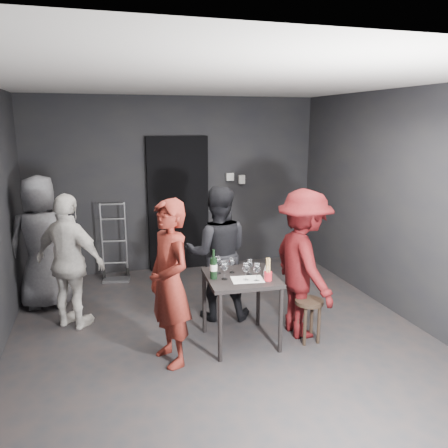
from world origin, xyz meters
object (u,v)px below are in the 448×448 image
object	(u,v)px
tasting_table	(241,285)
breadstick_cup	(268,270)
bystander_cream	(70,260)
woman_black	(218,249)
hand_truck	(116,265)
server_red	(169,276)
stool	(309,310)
bystander_grey	(42,234)
wine_bottle	(214,267)
man_maroon	(303,258)

from	to	relation	value
tasting_table	breadstick_cup	size ratio (longest dim) A/B	2.97
bystander_cream	woman_black	bearing A→B (deg)	-149.52
hand_truck	server_red	distance (m)	2.65
stool	bystander_grey	bearing A→B (deg)	147.46
stool	server_red	size ratio (longest dim) A/B	0.27
tasting_table	bystander_cream	world-z (taller)	bystander_cream
bystander_grey	bystander_cream	bearing A→B (deg)	118.88
server_red	bystander_cream	distance (m)	1.43
tasting_table	wine_bottle	bearing A→B (deg)	178.91
server_red	woman_black	world-z (taller)	server_red
tasting_table	server_red	xyz separation A→B (m)	(-0.78, -0.17, 0.23)
tasting_table	server_red	world-z (taller)	server_red
stool	breadstick_cup	size ratio (longest dim) A/B	1.86
hand_truck	woman_black	size ratio (longest dim) A/B	0.68
woman_black	hand_truck	bearing A→B (deg)	-41.56
hand_truck	breadstick_cup	bearing A→B (deg)	-51.40
man_maroon	bystander_grey	size ratio (longest dim) A/B	0.92
wine_bottle	hand_truck	bearing A→B (deg)	110.84
hand_truck	stool	distance (m)	3.18
wine_bottle	man_maroon	bearing A→B (deg)	-0.30
tasting_table	breadstick_cup	xyz separation A→B (m)	(0.22, -0.20, 0.21)
bystander_cream	bystander_grey	size ratio (longest dim) A/B	0.84
server_red	man_maroon	size ratio (longest dim) A/B	1.00
woman_black	man_maroon	distance (m)	1.03
tasting_table	wine_bottle	xyz separation A→B (m)	(-0.29, 0.01, 0.22)
hand_truck	man_maroon	distance (m)	3.10
stool	man_maroon	size ratio (longest dim) A/B	0.27
tasting_table	bystander_cream	size ratio (longest dim) A/B	0.47
man_maroon	wine_bottle	size ratio (longest dim) A/B	5.74
wine_bottle	server_red	bearing A→B (deg)	-160.01
bystander_cream	wine_bottle	size ratio (longest dim) A/B	5.23
stool	man_maroon	bearing A→B (deg)	88.56
hand_truck	wine_bottle	distance (m)	2.60
hand_truck	woman_black	distance (m)	2.12
man_maroon	bystander_grey	distance (m)	3.21
bystander_grey	wine_bottle	size ratio (longest dim) A/B	6.20
bystander_grey	man_maroon	bearing A→B (deg)	152.27
stool	wine_bottle	distance (m)	1.14
wine_bottle	breadstick_cup	size ratio (longest dim) A/B	1.22
hand_truck	tasting_table	distance (m)	2.68
server_red	bystander_grey	world-z (taller)	bystander_grey
server_red	woman_black	distance (m)	1.11
stool	bystander_grey	distance (m)	3.35
hand_truck	bystander_grey	xyz separation A→B (m)	(-0.88, -0.77, 0.74)
server_red	woman_black	xyz separation A→B (m)	(0.71, 0.85, -0.03)
bystander_grey	wine_bottle	world-z (taller)	bystander_grey
tasting_table	woman_black	size ratio (longest dim) A/B	0.44
bystander_grey	breadstick_cup	xyz separation A→B (m)	(2.29, -1.79, -0.09)
man_maroon	bystander_grey	bearing A→B (deg)	58.47
man_maroon	bystander_grey	world-z (taller)	bystander_grey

